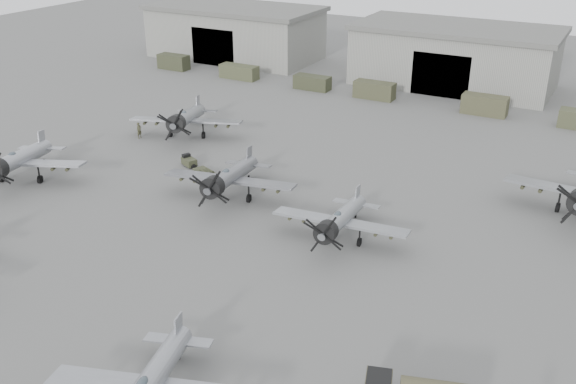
{
  "coord_description": "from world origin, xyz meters",
  "views": [
    {
      "loc": [
        22.91,
        -31.63,
        25.72
      ],
      "look_at": [
        -0.85,
        12.33,
        2.5
      ],
      "focal_mm": 40.0,
      "sensor_mm": 36.0,
      "label": 1
    }
  ],
  "objects_px": {
    "tug_trailer": "(196,166)",
    "aircraft_far_0": "(186,118)",
    "ground_crew": "(139,130)",
    "aircraft_mid_0": "(17,161)",
    "aircraft_mid_1": "(228,178)",
    "aircraft_mid_2": "(339,220)"
  },
  "relations": [
    {
      "from": "aircraft_mid_2",
      "to": "aircraft_mid_0",
      "type": "bearing_deg",
      "value": -179.14
    },
    {
      "from": "aircraft_mid_0",
      "to": "aircraft_mid_2",
      "type": "bearing_deg",
      "value": -17.12
    },
    {
      "from": "aircraft_mid_1",
      "to": "tug_trailer",
      "type": "bearing_deg",
      "value": 136.26
    },
    {
      "from": "aircraft_mid_0",
      "to": "ground_crew",
      "type": "xyz_separation_m",
      "value": [
        1.88,
        15.54,
        -1.42
      ]
    },
    {
      "from": "aircraft_mid_0",
      "to": "ground_crew",
      "type": "distance_m",
      "value": 15.72
    },
    {
      "from": "tug_trailer",
      "to": "ground_crew",
      "type": "height_order",
      "value": "ground_crew"
    },
    {
      "from": "aircraft_mid_0",
      "to": "aircraft_far_0",
      "type": "height_order",
      "value": "aircraft_far_0"
    },
    {
      "from": "aircraft_mid_0",
      "to": "tug_trailer",
      "type": "height_order",
      "value": "aircraft_mid_0"
    },
    {
      "from": "aircraft_mid_0",
      "to": "aircraft_mid_2",
      "type": "relative_size",
      "value": 1.12
    },
    {
      "from": "aircraft_mid_1",
      "to": "aircraft_far_0",
      "type": "distance_m",
      "value": 17.92
    },
    {
      "from": "ground_crew",
      "to": "aircraft_mid_2",
      "type": "bearing_deg",
      "value": -104.68
    },
    {
      "from": "aircraft_mid_2",
      "to": "aircraft_far_0",
      "type": "distance_m",
      "value": 29.43
    },
    {
      "from": "aircraft_mid_0",
      "to": "tug_trailer",
      "type": "distance_m",
      "value": 17.24
    },
    {
      "from": "tug_trailer",
      "to": "aircraft_far_0",
      "type": "bearing_deg",
      "value": 155.64
    },
    {
      "from": "aircraft_mid_0",
      "to": "aircraft_mid_1",
      "type": "bearing_deg",
      "value": -6.35
    },
    {
      "from": "aircraft_mid_0",
      "to": "aircraft_mid_2",
      "type": "xyz_separation_m",
      "value": [
        32.43,
        4.01,
        -0.31
      ]
    },
    {
      "from": "aircraft_mid_0",
      "to": "aircraft_mid_2",
      "type": "distance_m",
      "value": 32.68
    },
    {
      "from": "aircraft_mid_0",
      "to": "aircraft_mid_1",
      "type": "height_order",
      "value": "aircraft_mid_0"
    },
    {
      "from": "aircraft_mid_2",
      "to": "aircraft_far_0",
      "type": "bearing_deg",
      "value": 144.95
    },
    {
      "from": "aircraft_mid_2",
      "to": "aircraft_mid_1",
      "type": "bearing_deg",
      "value": 162.31
    },
    {
      "from": "aircraft_far_0",
      "to": "tug_trailer",
      "type": "distance_m",
      "value": 10.13
    },
    {
      "from": "ground_crew",
      "to": "aircraft_far_0",
      "type": "bearing_deg",
      "value": -54.75
    }
  ]
}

